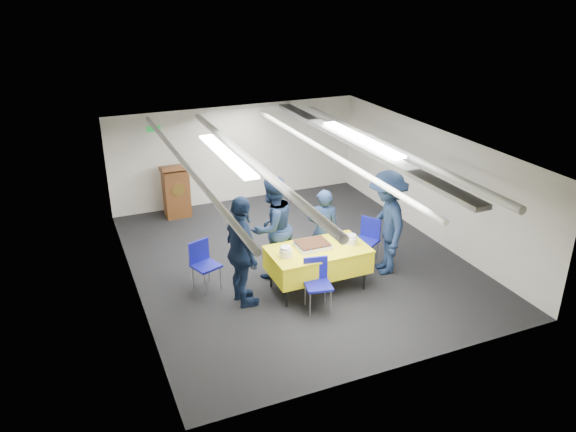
{
  "coord_description": "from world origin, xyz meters",
  "views": [
    {
      "loc": [
        -3.89,
        -8.76,
        5.07
      ],
      "look_at": [
        -0.25,
        -0.2,
        1.05
      ],
      "focal_mm": 35.0,
      "sensor_mm": 36.0,
      "label": 1
    }
  ],
  "objects_px": {
    "chair_right": "(368,236)",
    "sailor_d": "(386,223)",
    "chair_left": "(203,260)",
    "sailor_a": "(323,230)",
    "sailor_b": "(272,227)",
    "sheet_cake": "(312,245)",
    "sailor_c": "(242,252)",
    "podium": "(176,190)",
    "chair_near": "(317,278)",
    "serving_table": "(318,259)"
  },
  "relations": [
    {
      "from": "podium",
      "to": "sailor_b",
      "type": "relative_size",
      "value": 0.67
    },
    {
      "from": "sailor_a",
      "to": "sailor_b",
      "type": "bearing_deg",
      "value": 12.31
    },
    {
      "from": "serving_table",
      "to": "chair_left",
      "type": "height_order",
      "value": "chair_left"
    },
    {
      "from": "podium",
      "to": "chair_right",
      "type": "distance_m",
      "value": 4.58
    },
    {
      "from": "sailor_a",
      "to": "chair_left",
      "type": "bearing_deg",
      "value": 17.29
    },
    {
      "from": "serving_table",
      "to": "sailor_a",
      "type": "xyz_separation_m",
      "value": [
        0.39,
        0.6,
        0.23
      ]
    },
    {
      "from": "podium",
      "to": "chair_near",
      "type": "bearing_deg",
      "value": -75.05
    },
    {
      "from": "serving_table",
      "to": "sailor_b",
      "type": "distance_m",
      "value": 1.01
    },
    {
      "from": "chair_near",
      "to": "sailor_a",
      "type": "relative_size",
      "value": 0.55
    },
    {
      "from": "sailor_d",
      "to": "sailor_c",
      "type": "bearing_deg",
      "value": -73.85
    },
    {
      "from": "sailor_b",
      "to": "sailor_c",
      "type": "height_order",
      "value": "sailor_c"
    },
    {
      "from": "chair_left",
      "to": "sailor_d",
      "type": "xyz_separation_m",
      "value": [
        3.21,
        -0.72,
        0.44
      ]
    },
    {
      "from": "sheet_cake",
      "to": "sailor_b",
      "type": "relative_size",
      "value": 0.3
    },
    {
      "from": "chair_near",
      "to": "sailor_a",
      "type": "height_order",
      "value": "sailor_a"
    },
    {
      "from": "chair_right",
      "to": "chair_left",
      "type": "bearing_deg",
      "value": 175.01
    },
    {
      "from": "serving_table",
      "to": "chair_near",
      "type": "height_order",
      "value": "chair_near"
    },
    {
      "from": "chair_left",
      "to": "sailor_c",
      "type": "relative_size",
      "value": 0.46
    },
    {
      "from": "chair_left",
      "to": "sailor_c",
      "type": "xyz_separation_m",
      "value": [
        0.47,
        -0.77,
        0.42
      ]
    },
    {
      "from": "chair_near",
      "to": "sheet_cake",
      "type": "bearing_deg",
      "value": 71.61
    },
    {
      "from": "chair_near",
      "to": "chair_right",
      "type": "relative_size",
      "value": 1.0
    },
    {
      "from": "chair_right",
      "to": "sailor_c",
      "type": "relative_size",
      "value": 0.46
    },
    {
      "from": "chair_near",
      "to": "sailor_c",
      "type": "height_order",
      "value": "sailor_c"
    },
    {
      "from": "sailor_a",
      "to": "sailor_b",
      "type": "distance_m",
      "value": 0.95
    },
    {
      "from": "sheet_cake",
      "to": "sailor_d",
      "type": "relative_size",
      "value": 0.29
    },
    {
      "from": "sailor_b",
      "to": "sailor_d",
      "type": "xyz_separation_m",
      "value": [
        1.93,
        -0.68,
        0.03
      ]
    },
    {
      "from": "chair_left",
      "to": "sailor_a",
      "type": "height_order",
      "value": "sailor_a"
    },
    {
      "from": "serving_table",
      "to": "chair_near",
      "type": "distance_m",
      "value": 0.61
    },
    {
      "from": "sailor_b",
      "to": "chair_left",
      "type": "bearing_deg",
      "value": -23.54
    },
    {
      "from": "chair_left",
      "to": "sailor_a",
      "type": "bearing_deg",
      "value": -5.48
    },
    {
      "from": "sailor_b",
      "to": "sailor_c",
      "type": "relative_size",
      "value": 0.99
    },
    {
      "from": "sheet_cake",
      "to": "chair_right",
      "type": "relative_size",
      "value": 0.65
    },
    {
      "from": "chair_right",
      "to": "sailor_c",
      "type": "bearing_deg",
      "value": -169.43
    },
    {
      "from": "chair_near",
      "to": "podium",
      "type": "bearing_deg",
      "value": 104.95
    },
    {
      "from": "sheet_cake",
      "to": "chair_right",
      "type": "height_order",
      "value": "chair_right"
    },
    {
      "from": "sheet_cake",
      "to": "chair_left",
      "type": "bearing_deg",
      "value": 157.29
    },
    {
      "from": "serving_table",
      "to": "sailor_d",
      "type": "height_order",
      "value": "sailor_d"
    },
    {
      "from": "serving_table",
      "to": "sailor_b",
      "type": "xyz_separation_m",
      "value": [
        -0.54,
        0.77,
        0.38
      ]
    },
    {
      "from": "serving_table",
      "to": "chair_right",
      "type": "distance_m",
      "value": 1.41
    },
    {
      "from": "sailor_a",
      "to": "sailor_b",
      "type": "xyz_separation_m",
      "value": [
        -0.92,
        0.17,
        0.15
      ]
    },
    {
      "from": "sheet_cake",
      "to": "sailor_c",
      "type": "relative_size",
      "value": 0.3
    },
    {
      "from": "sheet_cake",
      "to": "sailor_b",
      "type": "xyz_separation_m",
      "value": [
        -0.46,
        0.69,
        0.12
      ]
    },
    {
      "from": "chair_near",
      "to": "sailor_a",
      "type": "bearing_deg",
      "value": 59.53
    },
    {
      "from": "sheet_cake",
      "to": "chair_left",
      "type": "distance_m",
      "value": 1.91
    },
    {
      "from": "chair_right",
      "to": "podium",
      "type": "bearing_deg",
      "value": 128.13
    },
    {
      "from": "chair_right",
      "to": "sailor_b",
      "type": "distance_m",
      "value": 1.9
    },
    {
      "from": "sheet_cake",
      "to": "sailor_d",
      "type": "xyz_separation_m",
      "value": [
        1.47,
        0.01,
        0.15
      ]
    },
    {
      "from": "chair_right",
      "to": "sailor_d",
      "type": "height_order",
      "value": "sailor_d"
    },
    {
      "from": "chair_right",
      "to": "sailor_a",
      "type": "distance_m",
      "value": 0.95
    },
    {
      "from": "podium",
      "to": "sailor_b",
      "type": "xyz_separation_m",
      "value": [
        0.99,
        -3.37,
        0.33
      ]
    },
    {
      "from": "sailor_b",
      "to": "serving_table",
      "type": "bearing_deg",
      "value": 103.25
    }
  ]
}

